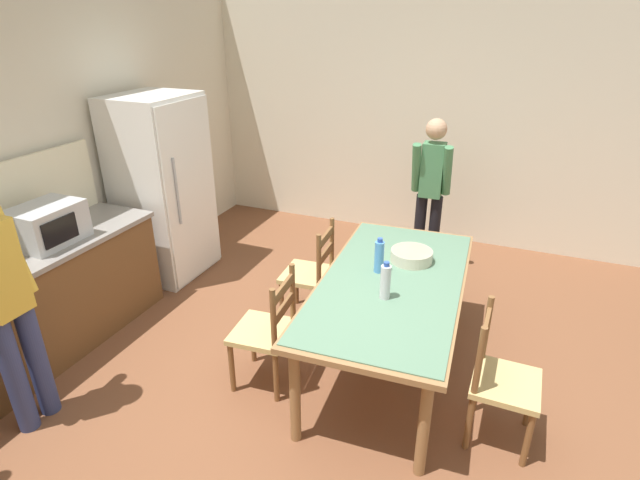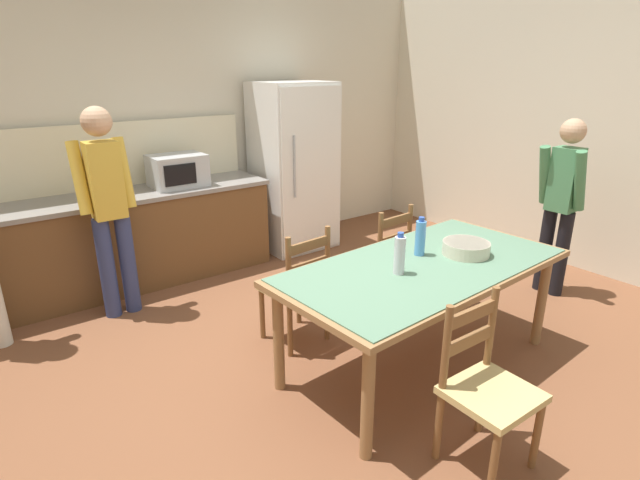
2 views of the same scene
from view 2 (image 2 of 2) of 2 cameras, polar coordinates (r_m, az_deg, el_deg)
ground_plane at (r=3.59m, az=0.46°, el=-14.42°), size 8.32×8.32×0.00m
wall_back at (r=5.37m, az=-17.41°, el=12.80°), size 6.52×0.12×2.90m
wall_right at (r=5.61m, az=28.67°, el=11.60°), size 0.12×5.20×2.90m
kitchen_counter at (r=4.91m, az=-25.88°, el=-0.96°), size 3.58×0.66×0.89m
counter_splashback at (r=5.03m, az=-27.86°, el=7.99°), size 3.54×0.03×0.60m
refrigerator at (r=5.58m, az=-2.99°, el=8.28°), size 0.79×0.73×1.82m
microwave at (r=4.98m, az=-15.96°, el=7.64°), size 0.50×0.39×0.30m
dining_table at (r=3.38m, az=11.72°, el=-3.80°), size 2.06×1.10×0.76m
bottle_near_centre at (r=3.12m, az=9.08°, el=-1.67°), size 0.07×0.07×0.27m
bottle_off_centre at (r=3.45m, az=11.40°, el=0.28°), size 0.07×0.07×0.27m
serving_bowl at (r=3.56m, az=16.35°, el=-0.81°), size 0.32×0.32×0.09m
chair_side_far_left at (r=3.70m, az=-2.61°, el=-5.43°), size 0.45×0.43×0.91m
chair_side_near_left at (r=2.78m, az=18.45°, el=-15.79°), size 0.43×0.41×0.91m
chair_side_far_right at (r=4.26m, az=7.08°, el=-2.09°), size 0.45×0.43×0.91m
person_at_counter at (r=4.29m, az=-23.06°, el=3.89°), size 0.43×0.30×1.71m
person_by_table at (r=4.84m, az=25.86°, el=4.22°), size 0.28×0.40×1.57m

